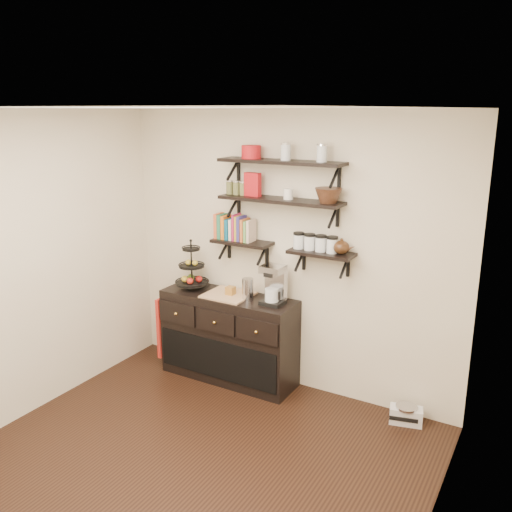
% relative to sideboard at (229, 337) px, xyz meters
% --- Properties ---
extents(floor, '(3.50, 3.50, 0.00)m').
position_rel_sideboard_xyz_m(floor, '(0.52, -1.51, -0.45)').
color(floor, black).
rests_on(floor, ground).
extents(ceiling, '(3.50, 3.50, 0.02)m').
position_rel_sideboard_xyz_m(ceiling, '(0.52, -1.51, 2.25)').
color(ceiling, white).
rests_on(ceiling, back_wall).
extents(back_wall, '(3.50, 0.02, 2.70)m').
position_rel_sideboard_xyz_m(back_wall, '(0.52, 0.24, 0.90)').
color(back_wall, silver).
rests_on(back_wall, ground).
extents(left_wall, '(0.02, 3.50, 2.70)m').
position_rel_sideboard_xyz_m(left_wall, '(-1.23, -1.51, 0.90)').
color(left_wall, silver).
rests_on(left_wall, ground).
extents(right_wall, '(0.02, 3.50, 2.70)m').
position_rel_sideboard_xyz_m(right_wall, '(2.27, -1.51, 0.90)').
color(right_wall, silver).
rests_on(right_wall, ground).
extents(shelf_top, '(1.20, 0.27, 0.23)m').
position_rel_sideboard_xyz_m(shelf_top, '(0.52, 0.10, 1.78)').
color(shelf_top, black).
rests_on(shelf_top, back_wall).
extents(shelf_mid, '(1.20, 0.27, 0.23)m').
position_rel_sideboard_xyz_m(shelf_mid, '(0.52, 0.10, 1.43)').
color(shelf_mid, black).
rests_on(shelf_mid, back_wall).
extents(shelf_low_left, '(0.60, 0.25, 0.23)m').
position_rel_sideboard_xyz_m(shelf_low_left, '(0.10, 0.12, 0.98)').
color(shelf_low_left, black).
rests_on(shelf_low_left, back_wall).
extents(shelf_low_right, '(0.60, 0.25, 0.23)m').
position_rel_sideboard_xyz_m(shelf_low_right, '(0.94, 0.12, 0.98)').
color(shelf_low_right, black).
rests_on(shelf_low_right, back_wall).
extents(cookbooks, '(0.40, 0.15, 0.26)m').
position_rel_sideboard_xyz_m(cookbooks, '(0.03, 0.12, 1.11)').
color(cookbooks, '#D55B2F').
rests_on(cookbooks, shelf_low_left).
extents(glass_canisters, '(0.43, 0.10, 0.13)m').
position_rel_sideboard_xyz_m(glass_canisters, '(0.87, 0.12, 1.06)').
color(glass_canisters, silver).
rests_on(glass_canisters, shelf_low_right).
extents(sideboard, '(1.40, 0.50, 0.92)m').
position_rel_sideboard_xyz_m(sideboard, '(0.00, 0.00, 0.00)').
color(sideboard, black).
rests_on(sideboard, floor).
extents(fruit_stand, '(0.34, 0.34, 0.50)m').
position_rel_sideboard_xyz_m(fruit_stand, '(-0.44, 0.00, 0.62)').
color(fruit_stand, black).
rests_on(fruit_stand, sideboard).
extents(candle, '(0.08, 0.08, 0.08)m').
position_rel_sideboard_xyz_m(candle, '(0.03, 0.00, 0.50)').
color(candle, '#926021').
rests_on(candle, sideboard).
extents(coffee_maker, '(0.21, 0.20, 0.38)m').
position_rel_sideboard_xyz_m(coffee_maker, '(0.50, 0.03, 0.63)').
color(coffee_maker, black).
rests_on(coffee_maker, sideboard).
extents(thermal_carafe, '(0.11, 0.11, 0.22)m').
position_rel_sideboard_xyz_m(thermal_carafe, '(0.24, -0.02, 0.56)').
color(thermal_carafe, silver).
rests_on(thermal_carafe, sideboard).
extents(apron, '(0.04, 0.28, 0.65)m').
position_rel_sideboard_xyz_m(apron, '(-0.73, -0.10, 0.01)').
color(apron, '#A71218').
rests_on(apron, sideboard).
extents(radio, '(0.31, 0.23, 0.17)m').
position_rel_sideboard_xyz_m(radio, '(1.81, 0.06, -0.37)').
color(radio, silver).
rests_on(radio, floor).
extents(recipe_box, '(0.16, 0.07, 0.22)m').
position_rel_sideboard_xyz_m(recipe_box, '(0.22, 0.10, 1.56)').
color(recipe_box, '#AB1318').
rests_on(recipe_box, shelf_mid).
extents(walnut_bowl, '(0.24, 0.24, 0.13)m').
position_rel_sideboard_xyz_m(walnut_bowl, '(0.99, 0.10, 1.51)').
color(walnut_bowl, black).
rests_on(walnut_bowl, shelf_mid).
extents(ramekins, '(0.09, 0.09, 0.10)m').
position_rel_sideboard_xyz_m(ramekins, '(0.60, 0.10, 1.50)').
color(ramekins, white).
rests_on(ramekins, shelf_mid).
extents(teapot, '(0.21, 0.17, 0.14)m').
position_rel_sideboard_xyz_m(teapot, '(1.12, 0.12, 1.07)').
color(teapot, '#392111').
rests_on(teapot, shelf_low_right).
extents(red_pot, '(0.18, 0.18, 0.12)m').
position_rel_sideboard_xyz_m(red_pot, '(0.21, 0.10, 1.86)').
color(red_pot, '#AB1318').
rests_on(red_pot, shelf_top).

